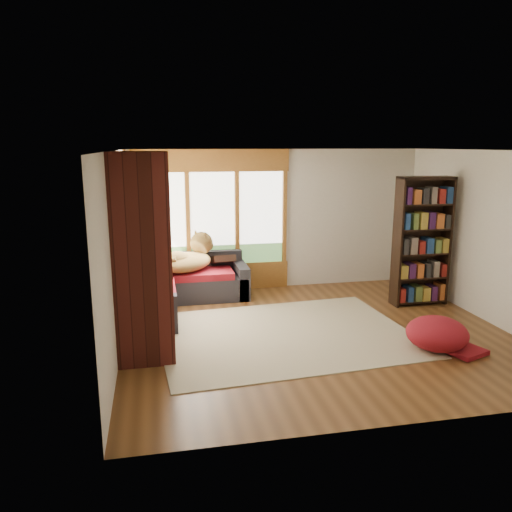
{
  "coord_description": "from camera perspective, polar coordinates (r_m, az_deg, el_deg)",
  "views": [
    {
      "loc": [
        -2.21,
        -6.52,
        2.68
      ],
      "look_at": [
        -0.69,
        1.04,
        0.95
      ],
      "focal_mm": 35.0,
      "sensor_mm": 36.0,
      "label": 1
    }
  ],
  "objects": [
    {
      "name": "windows_left",
      "position": [
        7.85,
        -14.97,
        2.46
      ],
      "size": [
        0.1,
        2.62,
        1.9
      ],
      "color": "#996126",
      "rests_on": "wall_left"
    },
    {
      "name": "roller_blind",
      "position": [
        8.62,
        -14.61,
        6.04
      ],
      "size": [
        0.03,
        0.72,
        0.9
      ],
      "primitive_type": "cube",
      "color": "#7B9D58",
      "rests_on": "wall_left"
    },
    {
      "name": "throw_pillows",
      "position": [
        8.51,
        -8.78,
        -0.65
      ],
      "size": [
        1.98,
        1.68,
        0.45
      ],
      "color": "#332219",
      "rests_on": "sectional_sofa"
    },
    {
      "name": "dog_brindle",
      "position": [
        7.96,
        -11.58,
        -1.52
      ],
      "size": [
        0.57,
        0.88,
        0.46
      ],
      "rotation": [
        0.0,
        0.0,
        1.64
      ],
      "color": "#32261A",
      "rests_on": "sectional_sofa"
    },
    {
      "name": "ceiling",
      "position": [
        6.89,
        7.48,
        11.87
      ],
      "size": [
        5.5,
        5.5,
        0.0
      ],
      "primitive_type": "plane",
      "color": "white"
    },
    {
      "name": "windows_back",
      "position": [
        9.15,
        -4.95,
        4.23
      ],
      "size": [
        2.82,
        0.1,
        1.9
      ],
      "color": "#996126",
      "rests_on": "wall_back"
    },
    {
      "name": "wall_right",
      "position": [
        8.31,
        25.48,
        1.85
      ],
      "size": [
        0.04,
        5.0,
        2.6
      ],
      "primitive_type": "cube",
      "color": "silver",
      "rests_on": "ground"
    },
    {
      "name": "wall_back",
      "position": [
        9.39,
        2.34,
        4.18
      ],
      "size": [
        5.5,
        0.04,
        2.6
      ],
      "primitive_type": "cube",
      "color": "silver",
      "rests_on": "ground"
    },
    {
      "name": "sectional_sofa",
      "position": [
        8.56,
        -9.25,
        -3.65
      ],
      "size": [
        2.2,
        2.2,
        0.8
      ],
      "rotation": [
        0.0,
        0.0,
        0.03
      ],
      "color": "black",
      "rests_on": "ground"
    },
    {
      "name": "brick_chimney",
      "position": [
        6.33,
        -12.83,
        -0.28
      ],
      "size": [
        0.7,
        0.7,
        2.6
      ],
      "primitive_type": "cube",
      "color": "#471914",
      "rests_on": "ground"
    },
    {
      "name": "area_rug",
      "position": [
        7.29,
        3.36,
        -8.91
      ],
      "size": [
        3.75,
        2.97,
        0.01
      ],
      "primitive_type": "cube",
      "rotation": [
        0.0,
        0.0,
        0.07
      ],
      "color": "silver",
      "rests_on": "ground"
    },
    {
      "name": "dog_tan",
      "position": [
        8.73,
        -7.53,
        0.25
      ],
      "size": [
        1.16,
        1.1,
        0.57
      ],
      "rotation": [
        0.0,
        0.0,
        0.65
      ],
      "color": "olive",
      "rests_on": "sectional_sofa"
    },
    {
      "name": "wall_front",
      "position": [
        4.79,
        16.71,
        -4.63
      ],
      "size": [
        5.5,
        0.04,
        2.6
      ],
      "primitive_type": "cube",
      "color": "silver",
      "rests_on": "ground"
    },
    {
      "name": "pouf",
      "position": [
        7.13,
        20.0,
        -8.23
      ],
      "size": [
        0.86,
        0.86,
        0.44
      ],
      "primitive_type": "ellipsoid",
      "rotation": [
        0.0,
        0.0,
        0.06
      ],
      "color": "maroon",
      "rests_on": "area_rug"
    },
    {
      "name": "floor",
      "position": [
        7.39,
        6.9,
        -8.72
      ],
      "size": [
        5.5,
        5.5,
        0.0
      ],
      "primitive_type": "plane",
      "color": "#533117",
      "rests_on": "ground"
    },
    {
      "name": "bookshelf",
      "position": [
        8.81,
        18.44,
        1.56
      ],
      "size": [
        0.93,
        0.31,
        2.17
      ],
      "color": "black",
      "rests_on": "ground"
    },
    {
      "name": "wall_left",
      "position": [
        6.69,
        -15.77,
        0.25
      ],
      "size": [
        0.04,
        5.0,
        2.6
      ],
      "primitive_type": "cube",
      "color": "silver",
      "rests_on": "ground"
    }
  ]
}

